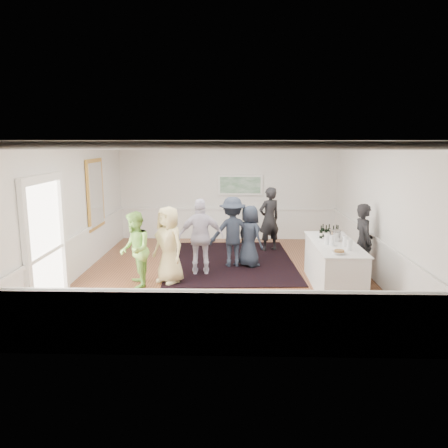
{
  "coord_description": "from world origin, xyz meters",
  "views": [
    {
      "loc": [
        0.26,
        -10.08,
        3.2
      ],
      "look_at": [
        -0.02,
        0.2,
        1.22
      ],
      "focal_mm": 35.0,
      "sensor_mm": 36.0,
      "label": 1
    }
  ],
  "objects_px": {
    "bartender": "(363,242)",
    "guest_dark_b": "(269,219)",
    "guest_tan": "(169,245)",
    "guest_green": "(135,250)",
    "guest_navy": "(250,236)",
    "nut_bowl": "(339,252)",
    "ice_bucket": "(335,236)",
    "serving_table": "(334,265)",
    "guest_dark_a": "(232,232)",
    "guest_lilac": "(201,237)"
  },
  "relations": [
    {
      "from": "guest_tan",
      "to": "guest_green",
      "type": "relative_size",
      "value": 1.04
    },
    {
      "from": "guest_dark_b",
      "to": "nut_bowl",
      "type": "bearing_deg",
      "value": 74.23
    },
    {
      "from": "bartender",
      "to": "guest_tan",
      "type": "height_order",
      "value": "bartender"
    },
    {
      "from": "guest_green",
      "to": "guest_dark_a",
      "type": "height_order",
      "value": "guest_dark_a"
    },
    {
      "from": "guest_dark_a",
      "to": "bartender",
      "type": "bearing_deg",
      "value": 150.79
    },
    {
      "from": "bartender",
      "to": "nut_bowl",
      "type": "relative_size",
      "value": 6.66
    },
    {
      "from": "bartender",
      "to": "guest_dark_a",
      "type": "relative_size",
      "value": 0.99
    },
    {
      "from": "serving_table",
      "to": "guest_green",
      "type": "height_order",
      "value": "guest_green"
    },
    {
      "from": "bartender",
      "to": "guest_navy",
      "type": "height_order",
      "value": "bartender"
    },
    {
      "from": "serving_table",
      "to": "nut_bowl",
      "type": "bearing_deg",
      "value": -97.19
    },
    {
      "from": "bartender",
      "to": "guest_dark_a",
      "type": "xyz_separation_m",
      "value": [
        -3.02,
        0.99,
        0.01
      ]
    },
    {
      "from": "bartender",
      "to": "guest_tan",
      "type": "relative_size",
      "value": 1.02
    },
    {
      "from": "bartender",
      "to": "guest_dark_a",
      "type": "bearing_deg",
      "value": 64.92
    },
    {
      "from": "serving_table",
      "to": "guest_dark_b",
      "type": "xyz_separation_m",
      "value": [
        -1.17,
        3.26,
        0.43
      ]
    },
    {
      "from": "guest_green",
      "to": "guest_tan",
      "type": "bearing_deg",
      "value": 100.65
    },
    {
      "from": "nut_bowl",
      "to": "ice_bucket",
      "type": "bearing_deg",
      "value": 81.87
    },
    {
      "from": "ice_bucket",
      "to": "guest_navy",
      "type": "bearing_deg",
      "value": 143.21
    },
    {
      "from": "bartender",
      "to": "guest_lilac",
      "type": "xyz_separation_m",
      "value": [
        -3.77,
        0.31,
        0.03
      ]
    },
    {
      "from": "guest_dark_b",
      "to": "nut_bowl",
      "type": "xyz_separation_m",
      "value": [
        1.06,
        -4.18,
        0.11
      ]
    },
    {
      "from": "guest_green",
      "to": "guest_dark_b",
      "type": "distance_m",
      "value": 4.61
    },
    {
      "from": "guest_navy",
      "to": "nut_bowl",
      "type": "distance_m",
      "value": 3.04
    },
    {
      "from": "guest_tan",
      "to": "guest_dark_a",
      "type": "xyz_separation_m",
      "value": [
        1.43,
        1.34,
        0.02
      ]
    },
    {
      "from": "guest_dark_b",
      "to": "guest_lilac",
      "type": "bearing_deg",
      "value": 22.44
    },
    {
      "from": "serving_table",
      "to": "guest_green",
      "type": "distance_m",
      "value": 4.36
    },
    {
      "from": "guest_green",
      "to": "guest_navy",
      "type": "height_order",
      "value": "guest_green"
    },
    {
      "from": "serving_table",
      "to": "guest_navy",
      "type": "bearing_deg",
      "value": 138.36
    },
    {
      "from": "serving_table",
      "to": "guest_dark_b",
      "type": "distance_m",
      "value": 3.49
    },
    {
      "from": "bartender",
      "to": "guest_dark_b",
      "type": "xyz_separation_m",
      "value": [
        -1.96,
        2.65,
        0.04
      ]
    },
    {
      "from": "guest_green",
      "to": "guest_lilac",
      "type": "relative_size",
      "value": 0.91
    },
    {
      "from": "bartender",
      "to": "guest_tan",
      "type": "bearing_deg",
      "value": 87.58
    },
    {
      "from": "serving_table",
      "to": "ice_bucket",
      "type": "bearing_deg",
      "value": 77.97
    },
    {
      "from": "guest_green",
      "to": "guest_navy",
      "type": "bearing_deg",
      "value": 108.3
    },
    {
      "from": "guest_lilac",
      "to": "guest_dark_b",
      "type": "relative_size",
      "value": 0.98
    },
    {
      "from": "bartender",
      "to": "guest_dark_b",
      "type": "relative_size",
      "value": 0.95
    },
    {
      "from": "guest_tan",
      "to": "guest_dark_b",
      "type": "bearing_deg",
      "value": 90.28
    },
    {
      "from": "guest_lilac",
      "to": "ice_bucket",
      "type": "xyz_separation_m",
      "value": [
        3.02,
        -0.69,
        0.2
      ]
    },
    {
      "from": "guest_dark_a",
      "to": "ice_bucket",
      "type": "bearing_deg",
      "value": 137.87
    },
    {
      "from": "guest_dark_b",
      "to": "nut_bowl",
      "type": "relative_size",
      "value": 6.98
    },
    {
      "from": "guest_navy",
      "to": "nut_bowl",
      "type": "bearing_deg",
      "value": 171.64
    },
    {
      "from": "guest_navy",
      "to": "nut_bowl",
      "type": "relative_size",
      "value": 5.9
    },
    {
      "from": "bartender",
      "to": "ice_bucket",
      "type": "relative_size",
      "value": 6.87
    },
    {
      "from": "serving_table",
      "to": "guest_dark_a",
      "type": "height_order",
      "value": "guest_dark_a"
    },
    {
      "from": "serving_table",
      "to": "nut_bowl",
      "type": "xyz_separation_m",
      "value": [
        -0.12,
        -0.92,
        0.54
      ]
    },
    {
      "from": "guest_green",
      "to": "guest_dark_b",
      "type": "xyz_separation_m",
      "value": [
        3.18,
        3.33,
        0.09
      ]
    },
    {
      "from": "serving_table",
      "to": "guest_dark_a",
      "type": "relative_size",
      "value": 1.38
    },
    {
      "from": "guest_dark_a",
      "to": "nut_bowl",
      "type": "distance_m",
      "value": 3.29
    },
    {
      "from": "guest_dark_a",
      "to": "guest_dark_b",
      "type": "relative_size",
      "value": 0.96
    },
    {
      "from": "bartender",
      "to": "guest_lilac",
      "type": "relative_size",
      "value": 0.97
    },
    {
      "from": "bartender",
      "to": "nut_bowl",
      "type": "height_order",
      "value": "bartender"
    },
    {
      "from": "guest_tan",
      "to": "guest_dark_b",
      "type": "height_order",
      "value": "guest_dark_b"
    }
  ]
}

